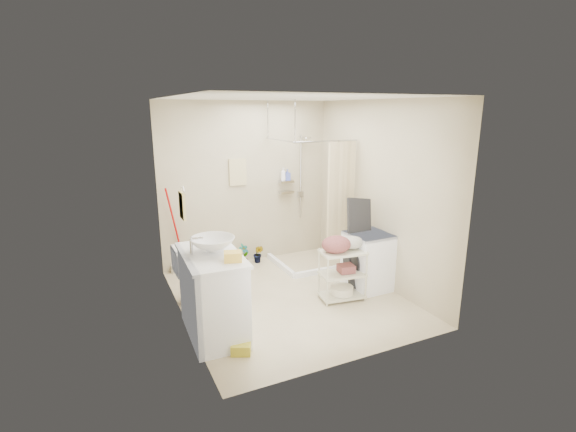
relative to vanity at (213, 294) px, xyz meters
name	(u,v)px	position (x,y,z in m)	size (l,w,h in m)	color
floor	(289,297)	(1.16, 0.47, -0.48)	(3.20, 3.20, 0.00)	beige
ceiling	(289,98)	(1.16, 0.47, 2.12)	(2.80, 3.20, 0.04)	silver
wall_back	(247,184)	(1.16, 2.07, 0.82)	(2.80, 0.04, 2.60)	#BCB192
wall_front	(362,238)	(1.16, -1.13, 0.82)	(2.80, 0.04, 2.60)	#BCB192
wall_left	(178,215)	(-0.24, 0.47, 0.82)	(0.04, 3.20, 2.60)	#BCB192
wall_right	(378,194)	(2.56, 0.47, 0.82)	(0.04, 3.20, 2.60)	#BCB192
vanity	(213,294)	(0.00, 0.00, 0.00)	(0.61, 1.08, 0.95)	silver
sink	(213,245)	(0.04, 0.04, 0.56)	(0.49, 0.49, 0.17)	silver
counter_basket	(233,256)	(0.15, -0.32, 0.53)	(0.18, 0.14, 0.10)	yellow
floor_basket	(241,347)	(0.14, -0.52, -0.40)	(0.29, 0.23, 0.16)	gold
toilet	(204,272)	(0.12, 0.90, -0.09)	(0.43, 0.75, 0.77)	silver
mop	(173,231)	(-0.06, 2.01, 0.20)	(0.13, 0.13, 1.35)	#A80706
potted_plant_a	(244,255)	(1.01, 1.86, -0.30)	(0.19, 0.13, 0.36)	brown
potted_plant_b	(258,254)	(1.26, 1.88, -0.32)	(0.17, 0.13, 0.30)	brown
hanging_towel	(238,172)	(1.01, 2.05, 1.02)	(0.28, 0.03, 0.42)	beige
towel_ring	(182,204)	(-0.22, 0.27, 0.99)	(0.04, 0.22, 0.34)	#E7D784
tp_holder	(184,261)	(-0.20, 0.52, 0.24)	(0.08, 0.12, 0.14)	white
shower	(309,201)	(2.01, 1.52, 0.57)	(1.10, 1.10, 2.10)	white
shampoo_bottle_a	(283,174)	(1.76, 1.97, 0.95)	(0.08, 0.08, 0.21)	white
shampoo_bottle_b	(287,175)	(1.85, 2.00, 0.94)	(0.08, 0.08, 0.18)	#4554B2
washing_machine	(368,261)	(2.30, 0.29, -0.07)	(0.55, 0.57, 0.81)	white
laundry_rack	(342,270)	(1.78, 0.14, -0.07)	(0.59, 0.34, 0.81)	beige
ironing_board	(360,243)	(2.20, 0.37, 0.18)	(0.37, 0.11, 1.31)	black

